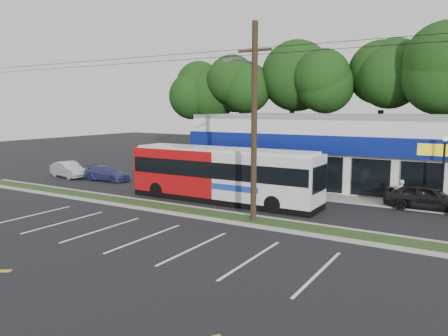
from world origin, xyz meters
name	(u,v)px	position (x,y,z in m)	size (l,w,h in m)	color
ground	(194,219)	(0.00, 0.00, 0.00)	(120.00, 120.00, 0.00)	black
grass_strip	(205,214)	(0.00, 1.00, 0.06)	(40.00, 1.60, 0.12)	#233716
curb_south	(196,217)	(0.00, 0.15, 0.07)	(40.00, 0.25, 0.14)	#9E9E93
curb_north	(213,210)	(0.00, 1.85, 0.07)	(40.00, 0.25, 0.14)	#9E9E93
sidewalk	(338,198)	(5.00, 9.00, 0.05)	(32.00, 2.20, 0.10)	#9E9E93
strip_mall	(372,150)	(5.50, 15.91, 2.65)	(25.00, 12.55, 5.30)	beige
utility_pole	(251,116)	(2.83, 0.93, 5.41)	(50.00, 2.77, 10.00)	black
lamp_post	(443,164)	(11.00, 8.80, 2.67)	(0.30, 0.30, 4.25)	black
tree_line	(383,81)	(4.00, 26.00, 8.42)	(46.76, 6.76, 11.83)	black
metrobus	(223,173)	(-0.94, 4.50, 1.77)	(12.47, 2.65, 3.35)	#A70C0F
car_dark	(426,197)	(10.26, 8.50, 0.77)	(1.81, 4.51, 1.54)	black
car_silver	(69,170)	(-17.00, 5.89, 0.67)	(1.41, 4.04, 1.33)	#A7A9AE
car_blue	(107,173)	(-13.00, 6.39, 0.59)	(1.65, 4.05, 1.18)	navy
pedestrian_a	(400,193)	(8.86, 8.50, 0.82)	(0.60, 0.39, 1.65)	beige
pedestrian_b	(320,187)	(4.19, 7.79, 0.89)	(0.86, 0.67, 1.77)	beige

